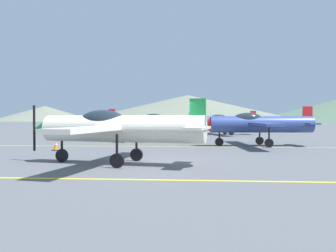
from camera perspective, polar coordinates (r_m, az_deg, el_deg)
name	(u,v)px	position (r m, az deg, el deg)	size (l,w,h in m)	color
ground_plane	(162,164)	(14.23, -1.07, -6.26)	(400.00, 400.00, 0.00)	#54565B
apron_line_near	(150,180)	(10.70, -2.94, -8.79)	(80.00, 0.16, 0.01)	yellow
apron_line_far	(174,147)	(22.56, 0.99, -3.39)	(80.00, 0.16, 0.01)	yellow
airplane_near	(116,128)	(14.36, -8.49, -0.28)	(7.67, 8.78, 2.63)	silver
airplane_mid	(257,124)	(23.76, 14.31, 0.36)	(7.64, 8.78, 2.63)	#33478C
airplane_far	(147,122)	(29.96, -3.46, 0.62)	(7.68, 8.72, 2.63)	silver
airplane_back	(224,121)	(38.37, 9.10, 0.78)	(7.68, 8.74, 2.63)	#33478C
car_sedan	(278,125)	(49.16, 17.54, 0.13)	(4.46, 2.37, 1.62)	red
traffic_cone_front	(56,145)	(21.00, -17.85, -3.05)	(0.36, 0.36, 0.59)	black
hill_left	(45,114)	(185.09, -19.50, 1.94)	(50.51, 50.51, 7.57)	slate
hill_centerleft	(187,109)	(129.80, 3.18, 2.83)	(87.10, 87.10, 10.15)	slate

